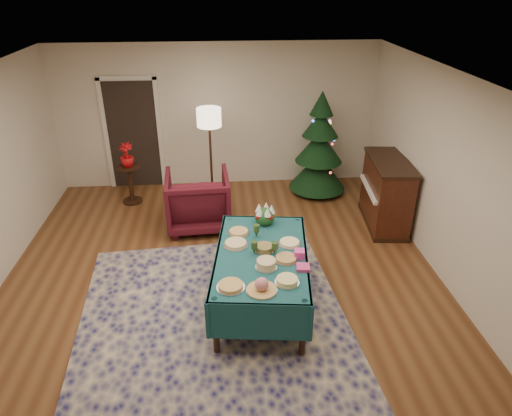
{
  "coord_description": "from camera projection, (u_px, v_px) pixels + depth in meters",
  "views": [
    {
      "loc": [
        0.03,
        -4.97,
        3.76
      ],
      "look_at": [
        0.48,
        0.46,
        0.95
      ],
      "focal_mm": 32.0,
      "sensor_mm": 36.0,
      "label": 1
    }
  ],
  "objects": [
    {
      "name": "room_shell",
      "position": [
        220.0,
        198.0,
        5.5
      ],
      "size": [
        7.0,
        7.0,
        7.0
      ],
      "color": "#593319",
      "rests_on": "ground"
    },
    {
      "name": "doorway",
      "position": [
        133.0,
        132.0,
        8.58
      ],
      "size": [
        1.08,
        0.04,
        2.16
      ],
      "color": "black",
      "rests_on": "ground"
    },
    {
      "name": "rug",
      "position": [
        216.0,
        341.0,
        5.23
      ],
      "size": [
        3.51,
        4.43,
        0.02
      ],
      "primitive_type": "cube",
      "rotation": [
        0.0,
        0.0,
        0.07
      ],
      "color": "#14154D",
      "rests_on": "ground"
    },
    {
      "name": "buffet_table",
      "position": [
        261.0,
        264.0,
        5.56
      ],
      "size": [
        1.35,
        2.05,
        0.75
      ],
      "color": "black",
      "rests_on": "ground"
    },
    {
      "name": "platter_0",
      "position": [
        231.0,
        286.0,
        4.9
      ],
      "size": [
        0.31,
        0.31,
        0.05
      ],
      "color": "silver",
      "rests_on": "buffet_table"
    },
    {
      "name": "platter_1",
      "position": [
        262.0,
        286.0,
        4.83
      ],
      "size": [
        0.34,
        0.34,
        0.16
      ],
      "color": "silver",
      "rests_on": "buffet_table"
    },
    {
      "name": "platter_2",
      "position": [
        287.0,
        281.0,
        4.97
      ],
      "size": [
        0.27,
        0.27,
        0.06
      ],
      "color": "silver",
      "rests_on": "buffet_table"
    },
    {
      "name": "platter_3",
      "position": [
        266.0,
        264.0,
        5.22
      ],
      "size": [
        0.26,
        0.26,
        0.1
      ],
      "color": "silver",
      "rests_on": "buffet_table"
    },
    {
      "name": "platter_4",
      "position": [
        286.0,
        259.0,
        5.37
      ],
      "size": [
        0.29,
        0.29,
        0.04
      ],
      "color": "silver",
      "rests_on": "buffet_table"
    },
    {
      "name": "platter_5",
      "position": [
        236.0,
        244.0,
        5.65
      ],
      "size": [
        0.31,
        0.31,
        0.05
      ],
      "color": "silver",
      "rests_on": "buffet_table"
    },
    {
      "name": "platter_6",
      "position": [
        264.0,
        248.0,
        5.55
      ],
      "size": [
        0.25,
        0.25,
        0.07
      ],
      "color": "silver",
      "rests_on": "buffet_table"
    },
    {
      "name": "platter_7",
      "position": [
        290.0,
        243.0,
        5.68
      ],
      "size": [
        0.29,
        0.29,
        0.04
      ],
      "color": "silver",
      "rests_on": "buffet_table"
    },
    {
      "name": "platter_8",
      "position": [
        239.0,
        232.0,
        5.92
      ],
      "size": [
        0.28,
        0.28,
        0.04
      ],
      "color": "silver",
      "rests_on": "buffet_table"
    },
    {
      "name": "goblet_0",
      "position": [
        256.0,
        231.0,
        5.81
      ],
      "size": [
        0.08,
        0.08,
        0.17
      ],
      "color": "#2D471E",
      "rests_on": "buffet_table"
    },
    {
      "name": "goblet_1",
      "position": [
        275.0,
        248.0,
        5.43
      ],
      "size": [
        0.08,
        0.08,
        0.17
      ],
      "color": "#2D471E",
      "rests_on": "buffet_table"
    },
    {
      "name": "goblet_2",
      "position": [
        254.0,
        247.0,
        5.45
      ],
      "size": [
        0.08,
        0.08,
        0.17
      ],
      "color": "#2D471E",
      "rests_on": "buffet_table"
    },
    {
      "name": "napkin_stack",
      "position": [
        303.0,
        267.0,
        5.21
      ],
      "size": [
        0.17,
        0.17,
        0.04
      ],
      "primitive_type": "cube",
      "rotation": [
        0.0,
        0.0,
        -0.12
      ],
      "color": "#D23A79",
      "rests_on": "buffet_table"
    },
    {
      "name": "gift_box",
      "position": [
        299.0,
        254.0,
        5.4
      ],
      "size": [
        0.13,
        0.13,
        0.1
      ],
      "primitive_type": "cube",
      "rotation": [
        0.0,
        0.0,
        -0.12
      ],
      "color": "#EB419A",
      "rests_on": "buffet_table"
    },
    {
      "name": "centerpiece",
      "position": [
        265.0,
        215.0,
        6.1
      ],
      "size": [
        0.27,
        0.27,
        0.31
      ],
      "color": "#1E4C1E",
      "rests_on": "buffet_table"
    },
    {
      "name": "armchair",
      "position": [
        198.0,
        198.0,
        7.4
      ],
      "size": [
        1.05,
        0.99,
        1.03
      ],
      "primitive_type": "imported",
      "rotation": [
        0.0,
        0.0,
        3.2
      ],
      "color": "#490F19",
      "rests_on": "ground"
    },
    {
      "name": "floor_lamp",
      "position": [
        209.0,
        123.0,
        7.81
      ],
      "size": [
        0.42,
        0.42,
        1.73
      ],
      "color": "#A57F3F",
      "rests_on": "ground"
    },
    {
      "name": "side_table",
      "position": [
        131.0,
        185.0,
        8.27
      ],
      "size": [
        0.39,
        0.39,
        0.7
      ],
      "color": "black",
      "rests_on": "ground"
    },
    {
      "name": "potted_plant",
      "position": [
        127.0,
        160.0,
        8.05
      ],
      "size": [
        0.24,
        0.43,
        0.24
      ],
      "primitive_type": "imported",
      "color": "red",
      "rests_on": "side_table"
    },
    {
      "name": "christmas_tree",
      "position": [
        319.0,
        149.0,
        8.43
      ],
      "size": [
        1.34,
        1.34,
        1.94
      ],
      "color": "black",
      "rests_on": "ground"
    },
    {
      "name": "piano",
      "position": [
        386.0,
        194.0,
        7.45
      ],
      "size": [
        0.73,
        1.36,
        1.13
      ],
      "color": "black",
      "rests_on": "ground"
    }
  ]
}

